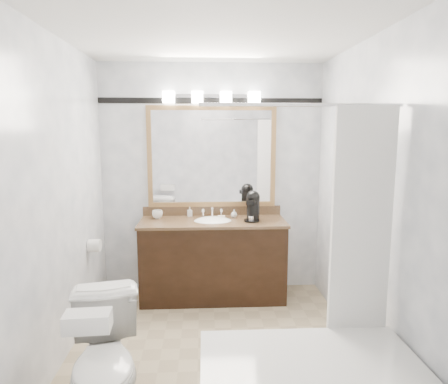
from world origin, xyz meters
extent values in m
cube|color=tan|center=(0.00, 0.00, -0.01)|extent=(2.40, 2.60, 0.01)
cube|color=white|center=(0.00, 0.00, 2.50)|extent=(2.40, 2.60, 0.01)
cube|color=white|center=(0.00, 1.30, 1.25)|extent=(2.40, 0.01, 2.50)
cube|color=white|center=(0.00, -1.30, 1.25)|extent=(2.40, 0.01, 2.50)
cube|color=white|center=(-1.20, 0.00, 1.25)|extent=(0.01, 2.60, 2.50)
cube|color=white|center=(1.20, 0.00, 1.25)|extent=(0.01, 2.60, 2.50)
cube|color=black|center=(0.00, 1.01, 0.41)|extent=(1.50, 0.55, 0.82)
cube|color=olive|center=(0.00, 1.01, 0.83)|extent=(1.53, 0.58, 0.03)
cube|color=olive|center=(0.00, 1.29, 0.90)|extent=(1.53, 0.03, 0.10)
ellipsoid|color=white|center=(0.00, 1.01, 0.82)|extent=(0.44, 0.34, 0.14)
cube|color=#AE824E|center=(0.00, 1.28, 2.02)|extent=(1.40, 0.04, 0.05)
cube|color=#AE824E|center=(0.00, 1.28, 0.97)|extent=(1.40, 0.04, 0.05)
cube|color=#AE824E|center=(-0.68, 1.28, 1.50)|extent=(0.05, 0.04, 1.00)
cube|color=#AE824E|center=(0.68, 1.28, 1.50)|extent=(0.05, 0.04, 1.00)
cube|color=white|center=(0.00, 1.29, 1.50)|extent=(1.30, 0.01, 1.00)
cube|color=silver|center=(0.00, 1.27, 2.15)|extent=(0.90, 0.05, 0.03)
cube|color=white|center=(-0.45, 1.22, 2.13)|extent=(0.12, 0.12, 0.12)
cube|color=white|center=(-0.15, 1.22, 2.13)|extent=(0.12, 0.12, 0.12)
cube|color=white|center=(0.15, 1.22, 2.13)|extent=(0.12, 0.12, 0.12)
cube|color=white|center=(0.45, 1.22, 2.13)|extent=(0.12, 0.12, 0.12)
cube|color=black|center=(0.00, 1.29, 2.10)|extent=(2.40, 0.01, 0.06)
cylinder|color=silver|center=(0.53, -0.54, 1.95)|extent=(1.30, 0.02, 0.02)
cube|color=white|center=(0.95, -0.55, 1.18)|extent=(0.40, 0.04, 1.55)
cylinder|color=white|center=(-1.14, 0.66, 0.70)|extent=(0.11, 0.12, 0.12)
imported|color=white|center=(-0.70, -0.82, 0.39)|extent=(0.58, 0.83, 0.77)
cube|color=white|center=(-0.70, -1.12, 0.82)|extent=(0.24, 0.14, 0.10)
cylinder|color=black|center=(0.40, 0.95, 0.86)|extent=(0.16, 0.16, 0.02)
cylinder|color=black|center=(0.42, 1.00, 0.98)|extent=(0.14, 0.14, 0.24)
sphere|color=black|center=(0.42, 1.00, 1.10)|extent=(0.14, 0.14, 0.14)
cube|color=black|center=(0.40, 0.93, 1.05)|extent=(0.12, 0.12, 0.05)
cylinder|color=silver|center=(0.40, 0.93, 0.89)|extent=(0.05, 0.05, 0.05)
imported|color=white|center=(-0.59, 1.15, 0.89)|extent=(0.13, 0.13, 0.09)
imported|color=white|center=(-0.25, 1.23, 0.90)|extent=(0.06, 0.06, 0.10)
imported|color=white|center=(0.23, 1.15, 0.89)|extent=(0.07, 0.07, 0.09)
cube|color=beige|center=(0.10, 1.13, 0.86)|extent=(0.08, 0.05, 0.02)
camera|label=1|loc=(-0.10, -3.08, 1.80)|focal=32.00mm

